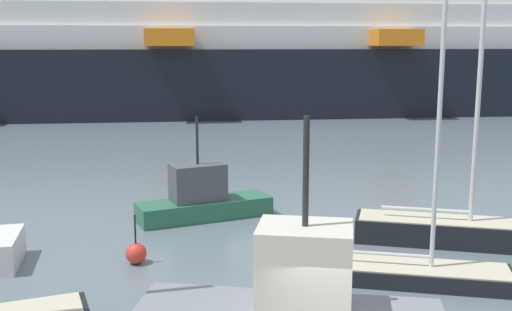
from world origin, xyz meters
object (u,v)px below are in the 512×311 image
at_px(sailboat_1, 454,226).
at_px(sailboat_2, 416,267).
at_px(cruise_ship, 65,54).
at_px(channel_buoy_2, 136,253).
at_px(fishing_boat_3, 202,199).

height_order(sailboat_1, sailboat_2, sailboat_1).
height_order(sailboat_2, cruise_ship, cruise_ship).
bearing_deg(sailboat_2, channel_buoy_2, -179.39).
xyz_separation_m(sailboat_2, channel_buoy_2, (-8.70, 2.73, -0.13)).
relative_size(fishing_boat_3, channel_buoy_2, 3.48).
distance_m(fishing_boat_3, cruise_ship, 43.07).
xyz_separation_m(sailboat_1, sailboat_2, (-2.78, -3.42, -0.20)).
bearing_deg(cruise_ship, sailboat_2, -68.79).
distance_m(sailboat_1, channel_buoy_2, 11.50).
bearing_deg(channel_buoy_2, cruise_ship, 102.33).
height_order(fishing_boat_3, channel_buoy_2, fishing_boat_3).
xyz_separation_m(fishing_boat_3, cruise_ship, (-12.48, 40.89, 5.25)).
relative_size(channel_buoy_2, cruise_ship, 0.01).
height_order(sailboat_1, channel_buoy_2, sailboat_1).
bearing_deg(fishing_boat_3, sailboat_1, 136.36).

